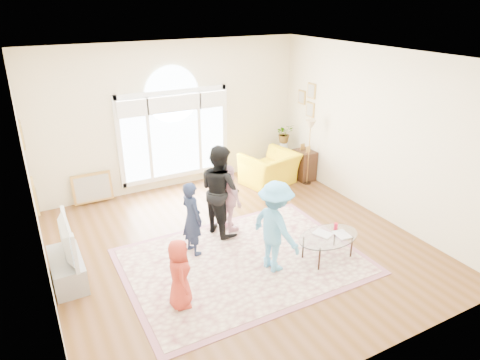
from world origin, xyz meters
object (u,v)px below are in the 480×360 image
television (62,240)px  coffee_table (328,237)px  area_rug (243,261)px  armchair (270,169)px  tv_console (67,270)px

television → coffee_table: bearing=-19.3°
television → coffee_table: 4.11m
area_rug → television: television is taller
armchair → area_rug: bearing=38.1°
tv_console → coffee_table: 4.11m
coffee_table → armchair: bearing=72.3°
tv_console → television: bearing=-0.0°
television → coffee_table: size_ratio=0.93×
television → coffee_table: television is taller
coffee_table → area_rug: bearing=152.8°
tv_console → television: television is taller
tv_console → armchair: bearing=20.2°
television → armchair: size_ratio=0.93×
television → armchair: (4.64, 1.71, -0.35)m
area_rug → tv_console: tv_console is taller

